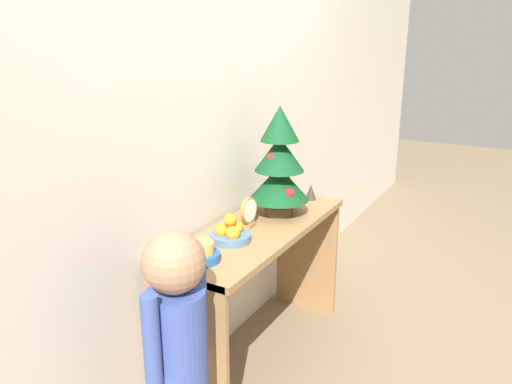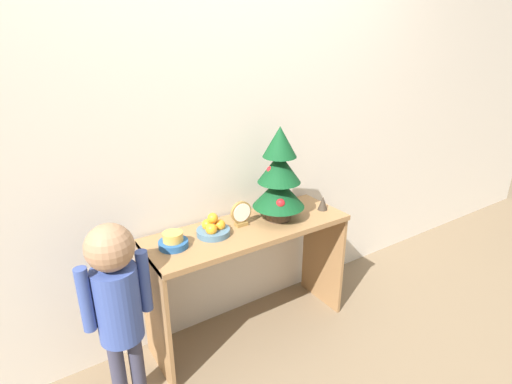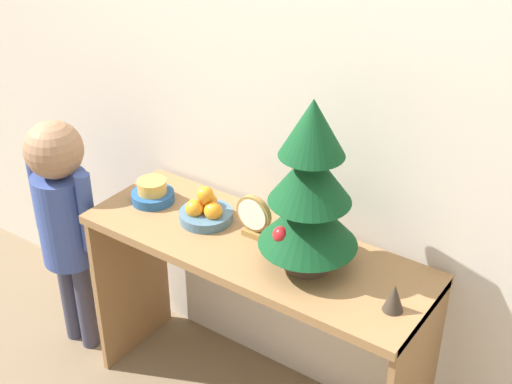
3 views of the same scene
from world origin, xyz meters
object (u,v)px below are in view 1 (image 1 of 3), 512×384
object	(u,v)px
mini_tree	(279,164)
singing_bowl	(201,253)
fruit_bowl	(230,233)
figurine	(311,192)
desk_clock	(249,213)
child_figure	(177,328)

from	to	relation	value
mini_tree	singing_bowl	world-z (taller)	mini_tree
mini_tree	fruit_bowl	xyz separation A→B (m)	(-0.40, 0.03, -0.22)
mini_tree	singing_bowl	size ratio (longest dim) A/B	3.64
mini_tree	figurine	xyz separation A→B (m)	(0.30, -0.04, -0.21)
singing_bowl	mini_tree	bearing A→B (deg)	-1.70
singing_bowl	figurine	bearing A→B (deg)	-3.73
figurine	mini_tree	bearing A→B (deg)	172.06
fruit_bowl	figurine	bearing A→B (deg)	-5.55
fruit_bowl	figurine	xyz separation A→B (m)	(0.70, -0.07, 0.01)
fruit_bowl	desk_clock	distance (m)	0.18
singing_bowl	figurine	distance (m)	0.93
figurine	child_figure	bearing A→B (deg)	-176.86
mini_tree	fruit_bowl	world-z (taller)	mini_tree
desk_clock	figurine	bearing A→B (deg)	-9.00
singing_bowl	child_figure	size ratio (longest dim) A/B	0.15
fruit_bowl	child_figure	xyz separation A→B (m)	(-0.55, -0.14, -0.12)
desk_clock	child_figure	world-z (taller)	child_figure
mini_tree	fruit_bowl	bearing A→B (deg)	176.24
mini_tree	desk_clock	size ratio (longest dim) A/B	3.76
desk_clock	child_figure	distance (m)	0.76
fruit_bowl	figurine	size ratio (longest dim) A/B	2.10
child_figure	desk_clock	bearing A→B (deg)	11.71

